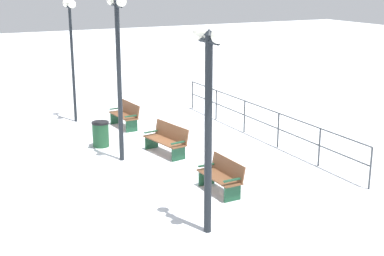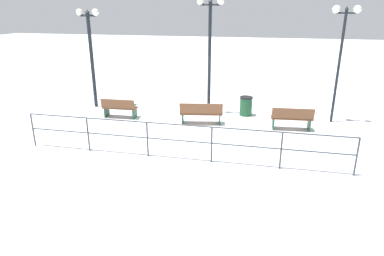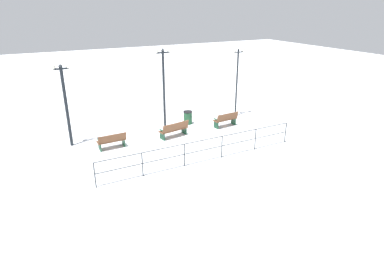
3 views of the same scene
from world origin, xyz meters
The scene contains 9 objects.
ground_plane centered at (0.00, 0.00, 0.00)m, with size 80.00×80.00×0.00m, color white.
bench_nearest centered at (0.01, -3.44, 0.47)m, with size 0.66×1.55×0.90m.
bench_second centered at (-0.06, -0.01, 0.46)m, with size 0.85×1.74×0.90m.
bench_third centered at (0.00, 3.43, 0.43)m, with size 0.61×1.45×0.84m.
lamppost_near centered at (1.38, -5.07, 3.29)m, with size 0.29×1.00×4.44m.
lamppost_middle centered at (1.38, -0.06, 3.19)m, with size 0.28×1.08×4.72m.
lamppost_far centered at (1.38, 5.23, 2.86)m, with size 0.29×1.03×4.30m.
waterfront_railing centered at (-3.44, 0.00, 0.76)m, with size 0.05×9.98×1.13m.
trash_bin centered at (1.50, -1.64, 0.41)m, with size 0.54×0.54×0.81m.
Camera 1 is at (6.52, 14.66, 5.25)m, focal length 51.79 mm.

